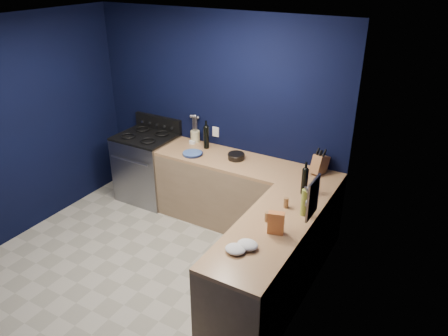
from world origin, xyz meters
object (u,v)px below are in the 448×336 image
Objects in this scene: gas_range at (148,168)px; utensil_crock at (195,136)px; plate_stack at (192,154)px; crouton_bag at (276,223)px; knife_block at (320,165)px.

gas_range is 6.05× the size of utensil_crock.
crouton_bag is (1.60, -1.05, 0.09)m from plate_stack.
gas_range is at bearing 172.46° from plate_stack.
utensil_crock is 0.71× the size of crouton_bag.
gas_range is 0.97m from plate_stack.
utensil_crock is at bearing 22.73° from gas_range.
knife_block is at bearing 4.55° from gas_range.
knife_block is at bearing 11.06° from plate_stack.
plate_stack is (0.84, -0.11, 0.46)m from gas_range.
knife_block is at bearing -2.55° from utensil_crock.
plate_stack is at bearing -61.66° from utensil_crock.
knife_block reaches higher than utensil_crock.
knife_block is 1.36m from crouton_bag.
knife_block is (1.75, -0.08, 0.03)m from utensil_crock.
crouton_bag reaches higher than gas_range.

